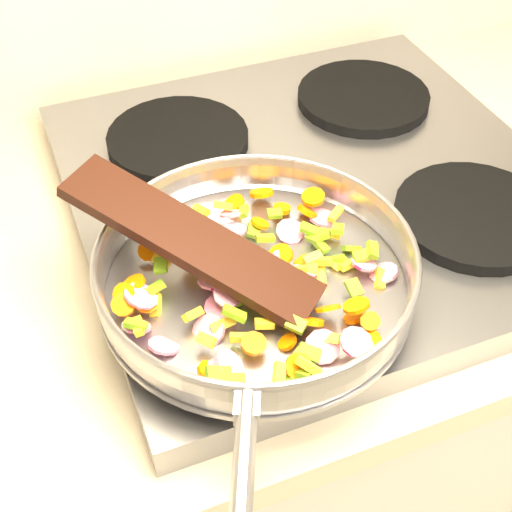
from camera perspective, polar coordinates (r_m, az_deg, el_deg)
name	(u,v)px	position (r m, az deg, el deg)	size (l,w,h in m)	color
cooktop	(316,192)	(0.92, 4.79, 5.12)	(0.60, 0.60, 0.04)	#939399
grate_fl	(255,279)	(0.77, -0.09, -1.82)	(0.19, 0.19, 0.02)	black
grate_fr	(474,215)	(0.88, 17.08, 3.12)	(0.19, 0.19, 0.02)	black
grate_bl	(178,139)	(0.97, -6.27, 9.30)	(0.19, 0.19, 0.02)	black
grate_br	(363,97)	(1.07, 8.58, 12.45)	(0.19, 0.19, 0.02)	black
saute_pan	(256,270)	(0.72, -0.01, -1.13)	(0.37, 0.51, 0.06)	#9E9EA5
vegetable_heap	(258,282)	(0.73, 0.19, -2.11)	(0.30, 0.28, 0.04)	#6A9D18
wooden_spatula	(191,240)	(0.72, -5.19, 1.26)	(0.28, 0.06, 0.01)	black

